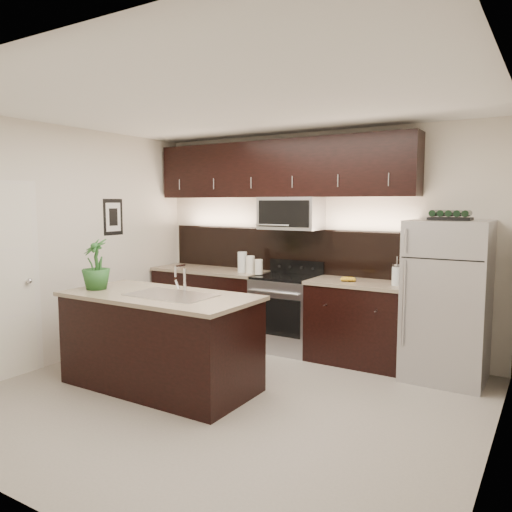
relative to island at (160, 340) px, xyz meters
The scene contains 12 objects.
ground 0.87m from the island, ahead, with size 4.50×4.50×0.00m, color gray.
room_walls 1.37m from the island, ahead, with size 4.52×4.02×2.71m.
counter_run 1.79m from the island, 81.37° to the left, with size 3.51×0.65×0.94m.
upper_fixtures 2.56m from the island, 81.25° to the left, with size 3.49×0.40×1.66m.
island is the anchor object (origin of this frame).
sink_faucet 0.51m from the island, ahead, with size 0.84×0.50×0.28m.
refrigerator 2.95m from the island, 35.78° to the left, with size 0.80×0.72×1.65m, color #B2B2B7.
wine_rack 3.17m from the island, 35.78° to the left, with size 0.41×0.25×0.10m.
plant 1.04m from the island, 169.28° to the right, with size 0.29×0.29×0.52m, color #235622.
canisters 1.80m from the island, 91.25° to the left, with size 0.39×0.17×0.26m.
french_press 2.59m from the island, 42.98° to the left, with size 0.11×0.11×0.31m.
bananas 2.16m from the island, 53.44° to the left, with size 0.18×0.14×0.06m, color gold.
Camera 1 is at (2.60, -3.71, 1.83)m, focal length 35.00 mm.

